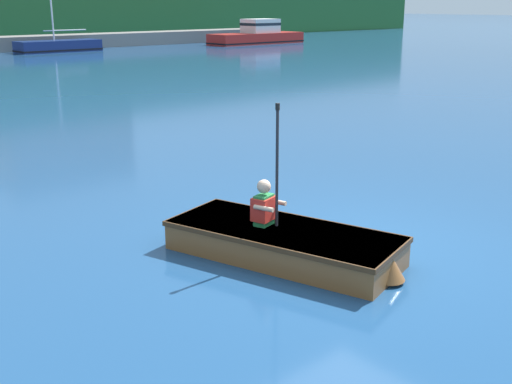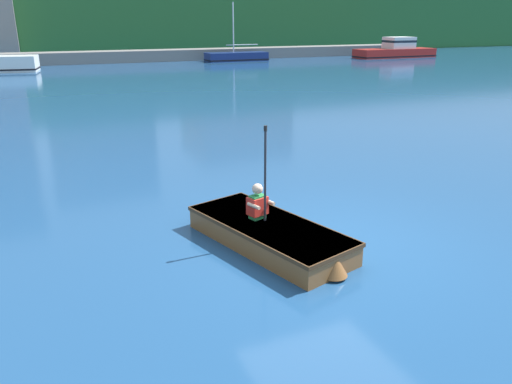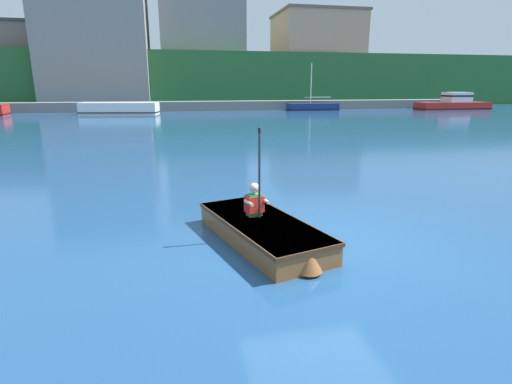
# 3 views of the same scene
# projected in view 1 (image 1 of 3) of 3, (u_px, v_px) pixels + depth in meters

# --- Properties ---
(ground_plane) EXTENTS (300.00, 300.00, 0.00)m
(ground_plane) POSITION_uv_depth(u_px,v_px,m) (359.00, 246.00, 8.14)
(ground_plane) COLOR navy
(moored_boat_dock_center_near) EXTENTS (7.86, 2.34, 1.81)m
(moored_boat_dock_center_near) POSITION_uv_depth(u_px,v_px,m) (258.00, 35.00, 48.24)
(moored_boat_dock_center_near) COLOR red
(moored_boat_dock_center_near) RESTS_ON ground
(moored_boat_dock_center_far) EXTENTS (5.24, 1.80, 4.66)m
(moored_boat_dock_center_far) POSITION_uv_depth(u_px,v_px,m) (59.00, 46.00, 40.29)
(moored_boat_dock_center_far) COLOR navy
(moored_boat_dock_center_far) RESTS_ON ground
(rowboat_foreground) EXTENTS (1.88, 3.03, 0.37)m
(rowboat_foreground) POSITION_uv_depth(u_px,v_px,m) (287.00, 242.00, 7.71)
(rowboat_foreground) COLOR brown
(rowboat_foreground) RESTS_ON ground
(person_paddler) EXTENTS (0.41, 0.40, 1.50)m
(person_paddler) POSITION_uv_depth(u_px,v_px,m) (265.00, 204.00, 7.75)
(person_paddler) COLOR #267F3F
(person_paddler) RESTS_ON rowboat_foreground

